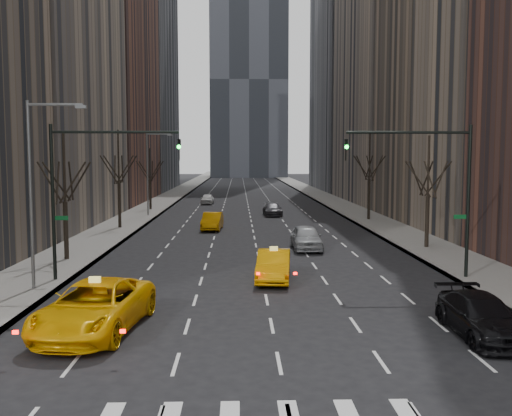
{
  "coord_description": "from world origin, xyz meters",
  "views": [
    {
      "loc": [
        -1.26,
        -17.45,
        6.5
      ],
      "look_at": [
        -0.24,
        15.8,
        3.5
      ],
      "focal_mm": 40.0,
      "sensor_mm": 36.0,
      "label": 1
    }
  ],
  "objects": [
    {
      "name": "sidewalk_left",
      "position": [
        -12.25,
        70.0,
        0.07
      ],
      "size": [
        4.5,
        320.0,
        0.15
      ],
      "primitive_type": "cube",
      "color": "slate",
      "rests_on": "ground"
    },
    {
      "name": "tree_lw_c",
      "position": [
        -12.0,
        34.0,
        4.04
      ],
      "size": [
        3.36,
        3.5,
        8.74
      ],
      "color": "black",
      "rests_on": "ground"
    },
    {
      "name": "bld_right_deep",
      "position": [
        21.5,
        95.0,
        29.0
      ],
      "size": [
        14.0,
        30.0,
        58.0
      ],
      "primitive_type": "cube",
      "color": "slate",
      "rests_on": "ground"
    },
    {
      "name": "bld_right_far",
      "position": [
        21.5,
        64.0,
        25.0
      ],
      "size": [
        14.0,
        28.0,
        50.0
      ],
      "primitive_type": "cube",
      "color": "tan",
      "rests_on": "ground"
    },
    {
      "name": "taxi_sedan",
      "position": [
        0.57,
        12.05,
        0.79
      ],
      "size": [
        2.16,
        4.96,
        1.59
      ],
      "primitive_type": "imported",
      "rotation": [
        0.0,
        0.0,
        -0.1
      ],
      "color": "#F19D05",
      "rests_on": "ground"
    },
    {
      "name": "bld_left_deep",
      "position": [
        -21.5,
        96.0,
        30.0
      ],
      "size": [
        14.0,
        30.0,
        60.0
      ],
      "primitive_type": "cube",
      "color": "slate",
      "rests_on": "ground"
    },
    {
      "name": "tree_rw_b",
      "position": [
        12.0,
        22.0,
        3.72
      ],
      "size": [
        3.36,
        3.5,
        7.82
      ],
      "color": "black",
      "rests_on": "ground"
    },
    {
      "name": "far_taxi",
      "position": [
        -3.61,
        33.14,
        0.77
      ],
      "size": [
        1.9,
        4.76,
        1.54
      ],
      "primitive_type": "imported",
      "rotation": [
        0.0,
        0.0,
        -0.06
      ],
      "color": "orange",
      "rests_on": "ground"
    },
    {
      "name": "sidewalk_right",
      "position": [
        12.25,
        70.0,
        0.07
      ],
      "size": [
        4.5,
        320.0,
        0.15
      ],
      "primitive_type": "cube",
      "color": "slate",
      "rests_on": "ground"
    },
    {
      "name": "far_car_white",
      "position": [
        -5.58,
        60.9,
        0.7
      ],
      "size": [
        1.79,
        4.16,
        1.4
      ],
      "primitive_type": "imported",
      "rotation": [
        0.0,
        0.0,
        -0.03
      ],
      "color": "silver",
      "rests_on": "ground"
    },
    {
      "name": "streetlight_far",
      "position": [
        -10.84,
        45.0,
        5.62
      ],
      "size": [
        2.83,
        0.22,
        9.0
      ],
      "color": "slate",
      "rests_on": "ground"
    },
    {
      "name": "far_suv_grey",
      "position": [
        2.47,
        45.19,
        0.69
      ],
      "size": [
        2.13,
        4.83,
        1.38
      ],
      "primitive_type": "imported",
      "rotation": [
        0.0,
        0.0,
        0.04
      ],
      "color": "#323237",
      "rests_on": "ground"
    },
    {
      "name": "streetlight_near",
      "position": [
        -10.84,
        10.0,
        5.62
      ],
      "size": [
        2.83,
        0.22,
        9.0
      ],
      "color": "slate",
      "rests_on": "ground"
    },
    {
      "name": "traffic_mast_left",
      "position": [
        -9.11,
        12.0,
        5.49
      ],
      "size": [
        6.69,
        0.39,
        8.0
      ],
      "color": "black",
      "rests_on": "ground"
    },
    {
      "name": "tree_lw_b",
      "position": [
        -12.0,
        18.0,
        3.72
      ],
      "size": [
        3.36,
        3.5,
        7.82
      ],
      "color": "black",
      "rests_on": "ground"
    },
    {
      "name": "taxi_suv",
      "position": [
        -6.62,
        3.45,
        0.93
      ],
      "size": [
        3.91,
        7.01,
        1.85
      ],
      "primitive_type": "imported",
      "rotation": [
        0.0,
        0.0,
        -0.13
      ],
      "color": "#FFBA05",
      "rests_on": "ground"
    },
    {
      "name": "tree_lw_d",
      "position": [
        -12.0,
        52.0,
        3.56
      ],
      "size": [
        3.36,
        3.5,
        7.36
      ],
      "color": "black",
      "rests_on": "ground"
    },
    {
      "name": "ground",
      "position": [
        0.0,
        0.0,
        0.0
      ],
      "size": [
        400.0,
        400.0,
        0.0
      ],
      "primitive_type": "plane",
      "color": "black",
      "rests_on": "ground"
    },
    {
      "name": "silver_sedan_ahead",
      "position": [
        3.48,
        22.12,
        0.84
      ],
      "size": [
        2.01,
        4.96,
        1.69
      ],
      "primitive_type": "imported",
      "rotation": [
        0.0,
        0.0,
        -0.0
      ],
      "color": "#9EA2A6",
      "rests_on": "ground"
    },
    {
      "name": "traffic_mast_right",
      "position": [
        9.11,
        12.0,
        5.49
      ],
      "size": [
        6.69,
        0.39,
        8.0
      ],
      "color": "black",
      "rests_on": "ground"
    },
    {
      "name": "bld_left_far",
      "position": [
        -21.5,
        66.0,
        22.0
      ],
      "size": [
        14.0,
        28.0,
        44.0
      ],
      "primitive_type": "cube",
      "color": "brown",
      "rests_on": "ground"
    },
    {
      "name": "tree_rw_c",
      "position": [
        12.0,
        40.0,
        4.04
      ],
      "size": [
        3.36,
        3.5,
        8.74
      ],
      "color": "black",
      "rests_on": "ground"
    },
    {
      "name": "parked_suv_black",
      "position": [
        7.5,
        2.44,
        0.75
      ],
      "size": [
        2.12,
        5.16,
        1.49
      ],
      "primitive_type": "imported",
      "rotation": [
        0.0,
        0.0,
        -0.01
      ],
      "color": "black",
      "rests_on": "ground"
    }
  ]
}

